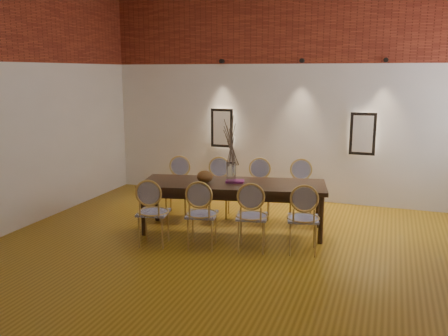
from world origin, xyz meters
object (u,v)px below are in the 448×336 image
(chair_far_d, at_px, (301,191))
(chair_far_a, at_px, (178,187))
(dining_table, at_px, (233,207))
(vase, at_px, (231,173))
(bowl, at_px, (205,177))
(chair_near_b, at_px, (202,214))
(book, at_px, (235,181))
(chair_near_c, at_px, (252,216))
(chair_far_c, at_px, (259,190))
(chair_near_d, at_px, (303,218))
(chair_near_a, at_px, (153,212))
(chair_far_b, at_px, (218,189))

(chair_far_d, bearing_deg, chair_far_a, -0.00)
(dining_table, relative_size, vase, 9.03)
(vase, distance_m, bowl, 0.39)
(chair_near_b, height_order, book, chair_near_b)
(chair_far_d, xyz_separation_m, book, (-0.83, -0.87, 0.30))
(chair_near_c, bearing_deg, chair_far_c, 90.00)
(bowl, bearing_deg, chair_far_d, 39.83)
(dining_table, distance_m, chair_near_b, 0.80)
(chair_far_d, distance_m, bowl, 1.66)
(chair_near_d, relative_size, chair_far_d, 1.00)
(chair_near_a, bearing_deg, dining_table, 35.16)
(chair_far_c, bearing_deg, dining_table, 64.67)
(chair_near_b, relative_size, bowl, 3.92)
(chair_near_b, bearing_deg, chair_near_a, 180.00)
(chair_far_b, bearing_deg, chair_far_d, 180.00)
(chair_near_a, height_order, chair_near_d, same)
(chair_far_a, bearing_deg, chair_far_c, 180.00)
(vase, bearing_deg, chair_far_a, 155.72)
(chair_far_a, relative_size, bowl, 3.92)
(vase, height_order, bowl, vase)
(chair_far_b, xyz_separation_m, chair_far_d, (1.33, 0.27, 0.00))
(chair_near_c, relative_size, chair_far_c, 1.00)
(chair_near_b, height_order, bowl, chair_near_b)
(chair_far_a, height_order, chair_far_b, same)
(book, bearing_deg, bowl, -157.24)
(chair_near_b, distance_m, chair_far_b, 1.43)
(chair_near_d, distance_m, bowl, 1.62)
(chair_far_b, bearing_deg, chair_near_c, 115.33)
(chair_far_d, bearing_deg, chair_far_c, -0.00)
(chair_near_b, xyz_separation_m, book, (0.20, 0.81, 0.30))
(chair_far_d, bearing_deg, chair_far_b, -0.00)
(vase, bearing_deg, book, 46.03)
(dining_table, xyz_separation_m, book, (0.01, 0.04, 0.39))
(dining_table, relative_size, bowl, 11.28)
(dining_table, xyz_separation_m, chair_near_a, (-0.85, -0.91, 0.09))
(chair_far_c, height_order, vase, vase)
(chair_far_d, xyz_separation_m, bowl, (-1.25, -1.04, 0.37))
(chair_near_a, height_order, book, chair_near_a)
(chair_near_b, relative_size, chair_far_d, 1.00)
(chair_near_b, xyz_separation_m, vase, (0.16, 0.76, 0.43))
(chair_near_a, relative_size, chair_far_a, 1.00)
(chair_near_b, height_order, vase, vase)
(chair_near_d, distance_m, chair_far_b, 1.97)
(dining_table, xyz_separation_m, chair_far_c, (0.19, 0.77, 0.09))
(chair_near_b, height_order, chair_far_b, same)
(book, bearing_deg, chair_near_c, -55.51)
(chair_near_d, xyz_separation_m, chair_far_a, (-2.28, 0.99, 0.00))
(chair_near_c, distance_m, chair_near_d, 0.68)
(chair_near_b, xyz_separation_m, bowl, (-0.21, 0.64, 0.37))
(vase, height_order, book, vase)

